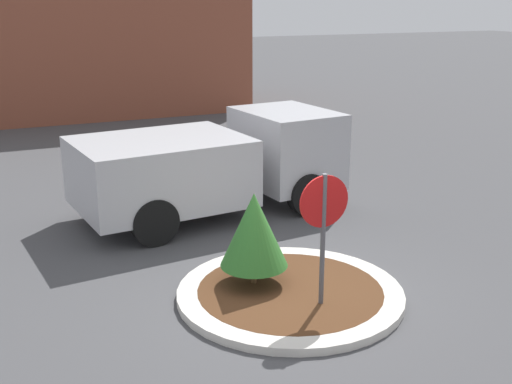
{
  "coord_description": "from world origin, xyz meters",
  "views": [
    {
      "loc": [
        -4.0,
        -7.85,
        4.35
      ],
      "look_at": [
        0.23,
        1.8,
        1.13
      ],
      "focal_mm": 45.0,
      "sensor_mm": 36.0,
      "label": 1
    }
  ],
  "objects": [
    {
      "name": "utility_truck",
      "position": [
        0.29,
        4.18,
        1.08
      ],
      "size": [
        5.65,
        2.95,
        2.01
      ],
      "rotation": [
        0.0,
        0.0,
        0.11
      ],
      "color": "#B2B2B7",
      "rests_on": "ground_plane"
    },
    {
      "name": "storefront_building",
      "position": [
        -0.55,
        18.29,
        3.2
      ],
      "size": [
        13.06,
        6.07,
        6.39
      ],
      "color": "brown",
      "rests_on": "ground_plane"
    },
    {
      "name": "stop_sign",
      "position": [
        0.21,
        -0.57,
        1.42
      ],
      "size": [
        0.75,
        0.07,
        2.05
      ],
      "color": "#4C4C51",
      "rests_on": "ground_plane"
    },
    {
      "name": "ground_plane",
      "position": [
        0.0,
        0.0,
        0.0
      ],
      "size": [
        120.0,
        120.0,
        0.0
      ],
      "primitive_type": "plane",
      "color": "#474749"
    },
    {
      "name": "island_shrub",
      "position": [
        -0.4,
        0.44,
        0.99
      ],
      "size": [
        1.03,
        1.03,
        1.44
      ],
      "color": "brown",
      "rests_on": "traffic_island"
    },
    {
      "name": "traffic_island",
      "position": [
        0.0,
        0.0,
        0.06
      ],
      "size": [
        3.41,
        3.41,
        0.12
      ],
      "color": "beige",
      "rests_on": "ground_plane"
    }
  ]
}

